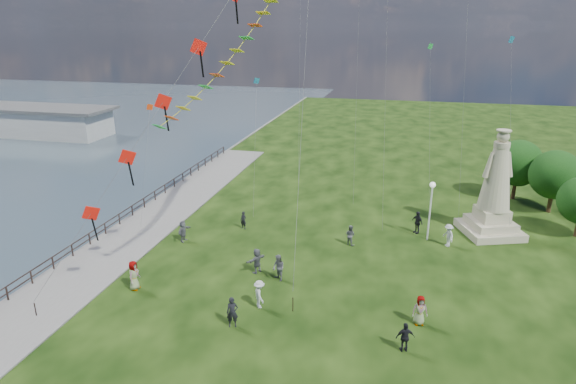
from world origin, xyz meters
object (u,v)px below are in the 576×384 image
(person_4, at_px, (420,310))
(statue, at_px, (494,196))
(person_8, at_px, (448,235))
(person_3, at_px, (405,337))
(person_10, at_px, (134,275))
(person_2, at_px, (259,294))
(person_7, at_px, (350,235))
(pier_pavilion, at_px, (21,120))
(person_0, at_px, (232,312))
(person_6, at_px, (243,220))
(person_9, at_px, (417,222))
(person_11, at_px, (257,261))
(person_5, at_px, (183,231))
(person_1, at_px, (278,268))
(lamppost, at_px, (431,199))

(person_4, bearing_deg, statue, 54.00)
(statue, distance_m, person_8, 5.22)
(person_4, bearing_deg, person_3, -120.44)
(person_3, bearing_deg, person_8, -119.30)
(person_10, bearing_deg, person_3, -98.59)
(person_2, bearing_deg, person_7, -56.23)
(pier_pavilion, bearing_deg, person_0, -39.71)
(statue, height_order, person_7, statue)
(person_4, bearing_deg, person_7, 103.50)
(person_4, height_order, person_6, person_4)
(person_6, bearing_deg, person_9, 24.53)
(statue, bearing_deg, person_8, -156.41)
(person_0, xyz_separation_m, person_3, (9.18, 0.03, -0.06))
(person_4, relative_size, person_11, 1.01)
(person_7, bearing_deg, person_5, 38.70)
(person_1, bearing_deg, lamppost, 84.74)
(person_8, bearing_deg, lamppost, -149.11)
(person_1, xyz_separation_m, person_9, (8.78, 9.92, 0.02))
(person_3, relative_size, person_5, 0.97)
(person_10, height_order, person_11, person_10)
(pier_pavilion, bearing_deg, person_4, -32.94)
(person_4, bearing_deg, pier_pavilion, 132.90)
(lamppost, relative_size, person_2, 2.72)
(person_11, bearing_deg, person_2, 49.75)
(person_3, height_order, person_11, person_11)
(person_3, xyz_separation_m, person_4, (0.76, 2.59, 0.05))
(person_2, xyz_separation_m, person_4, (9.05, 0.44, 0.01))
(person_5, relative_size, person_11, 0.98)
(pier_pavilion, height_order, person_1, pier_pavilion)
(person_1, relative_size, person_9, 0.97)
(person_1, distance_m, person_9, 13.25)
(person_0, xyz_separation_m, person_7, (5.03, 11.99, -0.10))
(person_1, xyz_separation_m, person_6, (-4.89, 7.47, -0.15))
(person_2, distance_m, person_9, 16.04)
(person_5, xyz_separation_m, person_10, (0.13, -7.29, 0.12))
(person_0, distance_m, person_1, 5.61)
(person_5, bearing_deg, person_9, -64.50)
(person_3, xyz_separation_m, person_7, (-4.15, 11.95, -0.04))
(person_9, height_order, person_11, person_9)
(person_11, bearing_deg, person_9, 162.16)
(person_6, relative_size, person_9, 0.81)
(statue, height_order, person_1, statue)
(person_1, xyz_separation_m, person_7, (3.87, 6.49, -0.10))
(lamppost, xyz_separation_m, person_5, (-18.17, -4.68, -2.54))
(person_3, xyz_separation_m, person_6, (-12.91, 12.93, -0.08))
(person_6, bearing_deg, person_5, -123.33)
(lamppost, distance_m, person_5, 18.93)
(person_4, relative_size, person_6, 1.18)
(person_5, distance_m, person_8, 19.97)
(statue, height_order, lamppost, statue)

